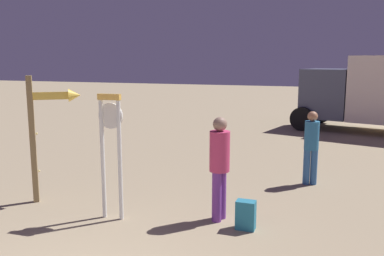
{
  "coord_description": "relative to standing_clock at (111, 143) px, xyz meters",
  "views": [
    {
      "loc": [
        2.53,
        -2.82,
        2.67
      ],
      "look_at": [
        -0.37,
        5.45,
        1.2
      ],
      "focal_mm": 37.86,
      "sensor_mm": 36.0,
      "label": 1
    }
  ],
  "objects": [
    {
      "name": "standing_clock",
      "position": [
        0.0,
        0.0,
        0.0
      ],
      "size": [
        0.43,
        0.11,
        2.13
      ],
      "color": "white",
      "rests_on": "ground_plane"
    },
    {
      "name": "arrow_sign",
      "position": [
        -1.56,
        0.4,
        0.25
      ],
      "size": [
        0.88,
        0.69,
        2.4
      ],
      "color": "olive",
      "rests_on": "ground_plane"
    },
    {
      "name": "person_near_clock",
      "position": [
        1.73,
        0.53,
        -0.33
      ],
      "size": [
        0.34,
        0.34,
        1.76
      ],
      "color": "#763695",
      "rests_on": "ground_plane"
    },
    {
      "name": "backpack",
      "position": [
        2.24,
        0.3,
        -1.08
      ],
      "size": [
        0.31,
        0.24,
        0.47
      ],
      "color": "teal",
      "rests_on": "ground_plane"
    },
    {
      "name": "person_distant",
      "position": [
        3.06,
        3.1,
        -0.41
      ],
      "size": [
        0.31,
        0.31,
        1.6
      ],
      "color": "#34669F",
      "rests_on": "ground_plane"
    }
  ]
}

